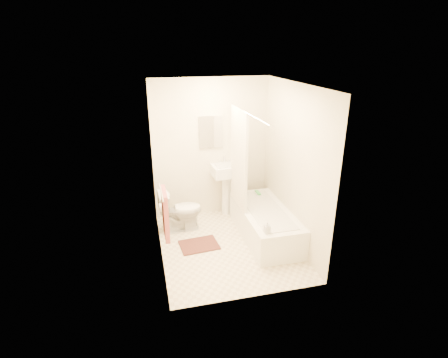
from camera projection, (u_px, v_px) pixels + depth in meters
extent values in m
plane|color=beige|center=(228.00, 245.00, 5.36)|extent=(2.40, 2.40, 0.00)
plane|color=white|center=(229.00, 85.00, 4.49)|extent=(2.40, 2.40, 0.00)
cube|color=beige|center=(211.00, 149.00, 6.01)|extent=(2.00, 0.02, 2.40)
cube|color=beige|center=(156.00, 178.00, 4.70)|extent=(0.02, 2.40, 2.40)
cube|color=beige|center=(294.00, 166.00, 5.15)|extent=(0.02, 2.40, 2.40)
cube|color=white|center=(211.00, 132.00, 5.88)|extent=(0.40, 0.03, 0.55)
cylinder|color=silver|center=(248.00, 113.00, 4.79)|extent=(0.03, 1.70, 0.03)
cube|color=silver|center=(239.00, 159.00, 5.44)|extent=(0.04, 0.80, 1.55)
cylinder|color=silver|center=(161.00, 192.00, 4.52)|extent=(0.02, 0.60, 0.02)
cube|color=#CC7266|center=(165.00, 214.00, 4.64)|extent=(0.06, 0.45, 0.66)
cylinder|color=white|center=(163.00, 207.00, 5.01)|extent=(0.11, 0.12, 0.12)
imported|color=silver|center=(180.00, 210.00, 5.71)|extent=(0.72, 0.42, 0.69)
cube|color=#53221B|center=(199.00, 245.00, 5.35)|extent=(0.61, 0.48, 0.02)
imported|color=silver|center=(267.00, 228.00, 4.77)|extent=(0.08, 0.09, 0.17)
cube|color=#4BBF58|center=(258.00, 193.00, 6.04)|extent=(0.06, 0.18, 0.04)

